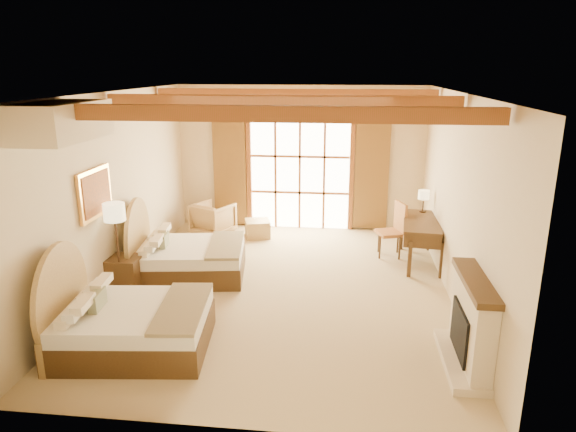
# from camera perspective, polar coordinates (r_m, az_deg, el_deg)

# --- Properties ---
(floor) EXTENTS (7.00, 7.00, 0.00)m
(floor) POSITION_cam_1_polar(r_m,az_deg,el_deg) (8.70, -0.83, -8.04)
(floor) COLOR tan
(floor) RESTS_ON ground
(wall_back) EXTENTS (5.50, 0.00, 5.50)m
(wall_back) POSITION_cam_1_polar(r_m,az_deg,el_deg) (11.58, 1.35, 6.42)
(wall_back) COLOR beige
(wall_back) RESTS_ON ground
(wall_left) EXTENTS (0.00, 7.00, 7.00)m
(wall_left) POSITION_cam_1_polar(r_m,az_deg,el_deg) (8.94, -18.66, 2.61)
(wall_left) COLOR beige
(wall_left) RESTS_ON ground
(wall_right) EXTENTS (0.00, 7.00, 7.00)m
(wall_right) POSITION_cam_1_polar(r_m,az_deg,el_deg) (8.29, 18.35, 1.61)
(wall_right) COLOR beige
(wall_right) RESTS_ON ground
(ceiling) EXTENTS (7.00, 7.00, 0.00)m
(ceiling) POSITION_cam_1_polar(r_m,az_deg,el_deg) (7.93, -0.93, 13.53)
(ceiling) COLOR #B06F30
(ceiling) RESTS_ON ground
(ceiling_beams) EXTENTS (5.39, 4.60, 0.18)m
(ceiling_beams) POSITION_cam_1_polar(r_m,az_deg,el_deg) (7.94, -0.92, 12.67)
(ceiling_beams) COLOR brown
(ceiling_beams) RESTS_ON ceiling
(french_doors) EXTENTS (3.95, 0.08, 2.60)m
(french_doors) POSITION_cam_1_polar(r_m,az_deg,el_deg) (11.58, 1.31, 4.67)
(french_doors) COLOR white
(french_doors) RESTS_ON ground
(fireplace) EXTENTS (0.46, 1.40, 1.16)m
(fireplace) POSITION_cam_1_polar(r_m,az_deg,el_deg) (6.80, 19.56, -11.57)
(fireplace) COLOR beige
(fireplace) RESTS_ON ground
(painting) EXTENTS (0.06, 0.95, 0.75)m
(painting) POSITION_cam_1_polar(r_m,az_deg,el_deg) (8.23, -20.61, 2.38)
(painting) COLOR #F2AE4F
(painting) RESTS_ON wall_left
(canopy_valance) EXTENTS (0.70, 1.40, 0.45)m
(canopy_valance) POSITION_cam_1_polar(r_m,az_deg,el_deg) (6.81, -24.03, 9.59)
(canopy_valance) COLOR beige
(canopy_valance) RESTS_ON ceiling
(bed_near) EXTENTS (2.06, 1.64, 1.26)m
(bed_near) POSITION_cam_1_polar(r_m,az_deg,el_deg) (7.18, -17.84, -11.04)
(bed_near) COLOR #483218
(bed_near) RESTS_ON floor
(bed_far) EXTENTS (2.06, 1.66, 1.24)m
(bed_far) POSITION_cam_1_polar(r_m,az_deg,el_deg) (9.26, -11.68, -4.32)
(bed_far) COLOR #483218
(bed_far) RESTS_ON floor
(nightstand) EXTENTS (0.51, 0.51, 0.60)m
(nightstand) POSITION_cam_1_polar(r_m,az_deg,el_deg) (8.86, -17.55, -6.25)
(nightstand) COLOR #483218
(nightstand) RESTS_ON floor
(floor_lamp) EXTENTS (0.33, 0.33, 1.57)m
(floor_lamp) POSITION_cam_1_polar(r_m,az_deg,el_deg) (8.36, -18.69, -0.22)
(floor_lamp) COLOR #39281A
(floor_lamp) RESTS_ON floor
(armchair) EXTENTS (1.03, 1.04, 0.72)m
(armchair) POSITION_cam_1_polar(r_m,az_deg,el_deg) (11.40, -8.33, -0.31)
(armchair) COLOR #A7814B
(armchair) RESTS_ON floor
(ottoman) EXTENTS (0.63, 0.63, 0.37)m
(ottoman) POSITION_cam_1_polar(r_m,az_deg,el_deg) (11.20, -3.41, -1.40)
(ottoman) COLOR tan
(ottoman) RESTS_ON floor
(desk) EXTENTS (0.83, 1.61, 0.83)m
(desk) POSITION_cam_1_polar(r_m,az_deg,el_deg) (9.95, 14.52, -2.61)
(desk) COLOR #483218
(desk) RESTS_ON floor
(desk_chair) EXTENTS (0.61, 0.60, 1.07)m
(desk_chair) POSITION_cam_1_polar(r_m,az_deg,el_deg) (10.22, 11.34, -2.59)
(desk_chair) COLOR olive
(desk_chair) RESTS_ON floor
(desk_lamp) EXTENTS (0.22, 0.22, 0.44)m
(desk_lamp) POSITION_cam_1_polar(r_m,az_deg,el_deg) (10.34, 14.85, 2.21)
(desk_lamp) COLOR #39281A
(desk_lamp) RESTS_ON desk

